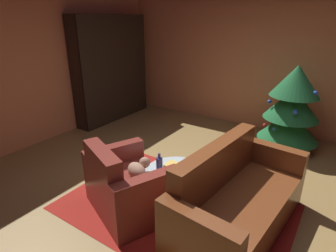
% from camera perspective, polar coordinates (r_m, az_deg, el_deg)
% --- Properties ---
extents(ground_plane, '(7.64, 7.64, 0.00)m').
position_cam_1_polar(ground_plane, '(3.73, 5.63, -14.10)').
color(ground_plane, olive).
extents(wall_back, '(6.49, 0.06, 2.58)m').
position_cam_1_polar(wall_back, '(5.83, 20.03, 11.60)').
color(wall_back, '#D28153').
rests_on(wall_back, ground).
extents(wall_left, '(0.06, 5.83, 2.58)m').
position_cam_1_polar(wall_left, '(5.40, -25.86, 10.06)').
color(wall_left, '#D28153').
rests_on(wall_left, ground).
extents(area_rug, '(2.64, 1.81, 0.01)m').
position_cam_1_polar(area_rug, '(3.54, 1.41, -16.23)').
color(area_rug, maroon).
rests_on(area_rug, ground).
extents(bookshelf_unit, '(0.35, 1.89, 2.21)m').
position_cam_1_polar(bookshelf_unit, '(6.32, -10.57, 11.16)').
color(bookshelf_unit, black).
rests_on(bookshelf_unit, ground).
extents(armchair_red, '(1.23, 1.11, 0.87)m').
position_cam_1_polar(armchair_red, '(3.36, -8.31, -12.26)').
color(armchair_red, maroon).
rests_on(armchair_red, ground).
extents(couch_red, '(0.98, 1.89, 0.92)m').
position_cam_1_polar(couch_red, '(3.18, 13.73, -14.88)').
color(couch_red, brown).
rests_on(couch_red, ground).
extents(coffee_table, '(0.78, 0.78, 0.45)m').
position_cam_1_polar(coffee_table, '(3.37, 1.83, -9.91)').
color(coffee_table, black).
rests_on(coffee_table, ground).
extents(book_stack_on_table, '(0.22, 0.19, 0.07)m').
position_cam_1_polar(book_stack_on_table, '(3.38, 1.37, -8.40)').
color(book_stack_on_table, '#498850').
rests_on(book_stack_on_table, coffee_table).
extents(bottle_on_table, '(0.08, 0.08, 0.22)m').
position_cam_1_polar(bottle_on_table, '(3.35, -1.78, -7.70)').
color(bottle_on_table, navy).
rests_on(bottle_on_table, coffee_table).
extents(decorated_tree, '(1.01, 1.01, 1.45)m').
position_cam_1_polar(decorated_tree, '(5.11, 24.02, 3.56)').
color(decorated_tree, brown).
rests_on(decorated_tree, ground).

